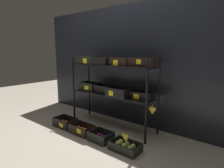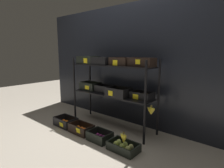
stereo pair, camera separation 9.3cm
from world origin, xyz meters
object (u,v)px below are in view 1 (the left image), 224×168
(crate_ground_tangerine, at_px, (65,123))
(crate_ground_left_tangerine, at_px, (82,130))
(crate_ground_plum, at_px, (101,137))
(crate_ground_pear, at_px, (125,147))
(banana_bunch_loose, at_px, (126,138))
(display_rack, at_px, (112,79))

(crate_ground_tangerine, distance_m, crate_ground_left_tangerine, 0.41)
(crate_ground_left_tangerine, bearing_deg, crate_ground_tangerine, 178.29)
(crate_ground_tangerine, bearing_deg, crate_ground_plum, -0.50)
(crate_ground_pear, bearing_deg, crate_ground_plum, 179.19)
(crate_ground_tangerine, relative_size, banana_bunch_loose, 2.70)
(crate_ground_left_tangerine, bearing_deg, display_rack, 68.92)
(display_rack, distance_m, crate_ground_plum, 0.90)
(display_rack, height_order, banana_bunch_loose, display_rack)
(display_rack, bearing_deg, crate_ground_left_tangerine, -111.08)
(display_rack, xyz_separation_m, banana_bunch_loose, (0.60, -0.48, -0.62))
(display_rack, bearing_deg, crate_ground_plum, -68.24)
(crate_ground_left_tangerine, height_order, crate_ground_pear, crate_ground_left_tangerine)
(crate_ground_plum, bearing_deg, crate_ground_pear, -0.81)
(crate_ground_left_tangerine, height_order, crate_ground_plum, crate_ground_left_tangerine)
(crate_ground_tangerine, distance_m, banana_bunch_loose, 1.19)
(crate_ground_pear, bearing_deg, crate_ground_left_tangerine, 179.97)
(crate_ground_left_tangerine, distance_m, crate_ground_plum, 0.38)
(crate_ground_pear, bearing_deg, crate_ground_tangerine, 179.40)
(crate_ground_left_tangerine, distance_m, crate_ground_pear, 0.78)
(display_rack, bearing_deg, banana_bunch_loose, -38.74)
(crate_ground_left_tangerine, xyz_separation_m, crate_ground_plum, (0.38, 0.01, -0.00))
(display_rack, height_order, crate_ground_pear, display_rack)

